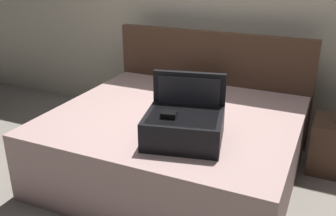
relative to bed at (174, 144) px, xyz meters
The scene contains 6 objects.
ground_plane 0.49m from the bed, 90.00° to the right, with size 12.00×12.00×0.00m, color gray.
back_wall 1.62m from the bed, 90.00° to the left, with size 8.00×0.10×2.60m, color beige.
bed is the anchor object (origin of this frame).
headboard 0.94m from the bed, 90.00° to the left, with size 1.98×0.08×1.06m, color #4C3323.
hard_case_large 0.62m from the bed, 58.53° to the right, with size 0.61×0.58×0.43m.
pillow_near_headboard 0.65m from the bed, 95.56° to the left, with size 0.46×0.30×0.15m, color #4C724C.
Camera 1 is at (1.12, -2.19, 1.75)m, focal length 40.44 mm.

